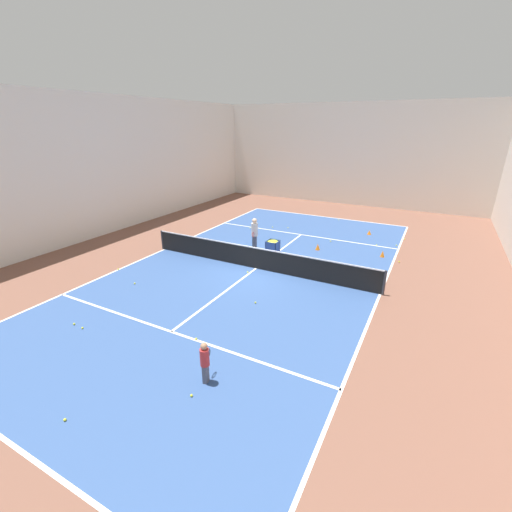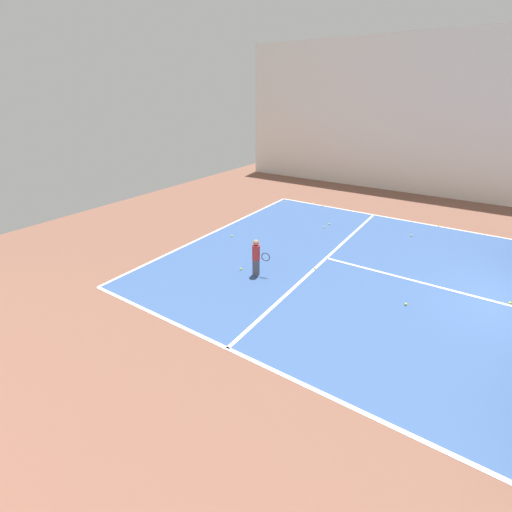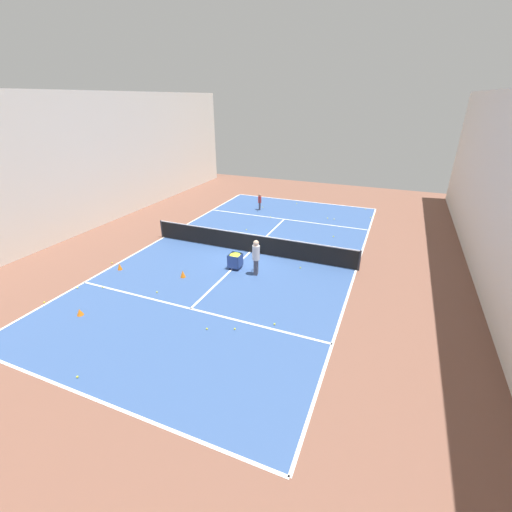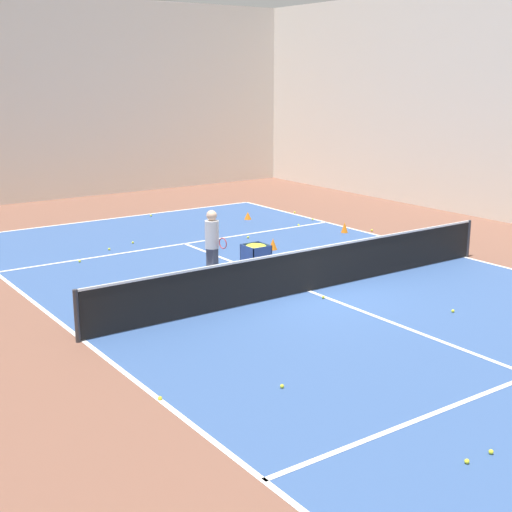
% 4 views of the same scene
% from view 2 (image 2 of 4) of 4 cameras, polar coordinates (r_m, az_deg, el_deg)
% --- Properties ---
extents(line_baseline_near, '(11.33, 0.10, 0.00)m').
position_cam_2_polar(line_baseline_near, '(14.63, -6.34, 4.33)').
color(line_baseline_near, white).
rests_on(line_baseline_near, ground).
extents(line_service_near, '(11.33, 0.10, 0.00)m').
position_cam_2_polar(line_service_near, '(12.30, 11.64, -0.33)').
color(line_service_near, white).
rests_on(line_service_near, ground).
extents(player_near_baseline, '(0.29, 0.57, 1.22)m').
position_cam_2_polar(player_near_baseline, '(10.63, 0.06, 0.13)').
color(player_near_baseline, '#4C4C56').
rests_on(player_near_baseline, ground).
extents(tennis_ball_2, '(0.07, 0.07, 0.07)m').
position_cam_2_polar(tennis_ball_2, '(17.97, 10.97, 8.19)').
color(tennis_ball_2, yellow).
rests_on(tennis_ball_2, ground).
extents(tennis_ball_3, '(0.07, 0.07, 0.07)m').
position_cam_2_polar(tennis_ball_3, '(11.44, 9.78, -2.04)').
color(tennis_ball_3, yellow).
rests_on(tennis_ball_3, ground).
extents(tennis_ball_4, '(0.07, 0.07, 0.07)m').
position_cam_2_polar(tennis_ball_4, '(10.31, 23.70, -7.35)').
color(tennis_ball_4, yellow).
rests_on(tennis_ball_4, ground).
extents(tennis_ball_5, '(0.07, 0.07, 0.07)m').
position_cam_2_polar(tennis_ball_5, '(18.39, 9.53, 8.70)').
color(tennis_ball_5, yellow).
rests_on(tennis_ball_5, ground).
extents(tennis_ball_6, '(0.07, 0.07, 0.07)m').
position_cam_2_polar(tennis_ball_6, '(15.25, 24.46, 3.14)').
color(tennis_ball_6, yellow).
rests_on(tennis_ball_6, ground).
extents(tennis_ball_9, '(0.07, 0.07, 0.07)m').
position_cam_2_polar(tennis_ball_9, '(11.26, -2.56, -2.15)').
color(tennis_ball_9, yellow).
rests_on(tennis_ball_9, ground).
extents(tennis_ball_12, '(0.07, 0.07, 0.07)m').
position_cam_2_polar(tennis_ball_12, '(16.93, 28.16, 4.48)').
color(tennis_ball_12, yellow).
rests_on(tennis_ball_12, ground).
extents(tennis_ball_13, '(0.07, 0.07, 0.07)m').
position_cam_2_polar(tennis_ball_13, '(15.47, 12.13, 5.23)').
color(tennis_ball_13, yellow).
rests_on(tennis_ball_13, ground).
extents(tennis_ball_14, '(0.07, 0.07, 0.07)m').
position_cam_2_polar(tennis_ball_14, '(11.82, 36.65, -6.26)').
color(tennis_ball_14, yellow).
rests_on(tennis_ball_14, ground).
extents(tennis_ball_15, '(0.07, 0.07, 0.07)m').
position_cam_2_polar(tennis_ball_15, '(13.87, -4.04, 3.36)').
color(tennis_ball_15, yellow).
rests_on(tennis_ball_15, ground).
extents(tennis_ball_17, '(0.07, 0.07, 0.07)m').
position_cam_2_polar(tennis_ball_17, '(18.28, 4.85, 8.86)').
color(tennis_ball_17, yellow).
rests_on(tennis_ball_17, ground).
extents(tennis_ball_20, '(0.07, 0.07, 0.07)m').
position_cam_2_polar(tennis_ball_20, '(15.07, 11.35, 4.75)').
color(tennis_ball_20, yellow).
rests_on(tennis_ball_20, ground).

